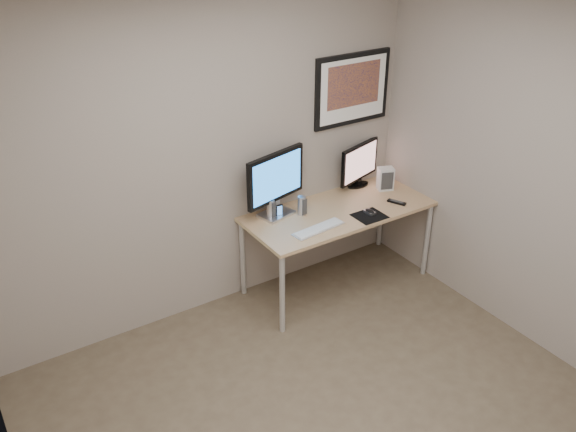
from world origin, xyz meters
name	(u,v)px	position (x,y,z in m)	size (l,w,h in m)	color
floor	(337,429)	(0.00, 0.00, 0.00)	(3.60, 3.60, 0.00)	#4B3E2F
room	(301,173)	(0.00, 0.45, 1.64)	(3.60, 3.60, 3.60)	white
desk	(339,217)	(1.00, 1.35, 0.66)	(1.60, 0.70, 0.73)	#9C6A4B
framed_art	(352,89)	(1.35, 1.68, 1.62)	(0.75, 0.04, 0.60)	black
monitor_large	(276,181)	(0.51, 1.55, 1.03)	(0.59, 0.26, 0.55)	#B9B9BF
monitor_tv	(359,164)	(1.43, 1.63, 0.94)	(0.50, 0.18, 0.40)	black
speaker_left	(271,209)	(0.45, 1.54, 0.81)	(0.06, 0.06, 0.16)	#B9B9BF
speaker_right	(302,206)	(0.69, 1.45, 0.81)	(0.07, 0.07, 0.16)	#B9B9BF
phone_dock	(280,211)	(0.51, 1.51, 0.79)	(0.05, 0.05, 0.12)	black
keyboard	(319,229)	(0.66, 1.17, 0.74)	(0.46, 0.12, 0.02)	silver
mousepad	(369,216)	(1.14, 1.12, 0.73)	(0.25, 0.22, 0.00)	black
mouse	(370,211)	(1.17, 1.16, 0.75)	(0.05, 0.10, 0.03)	black
remote	(397,202)	(1.49, 1.18, 0.74)	(0.04, 0.16, 0.02)	black
fan_unit	(385,179)	(1.59, 1.45, 0.83)	(0.13, 0.10, 0.20)	silver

